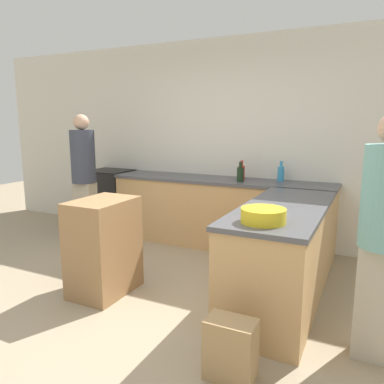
{
  "coord_description": "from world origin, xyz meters",
  "views": [
    {
      "loc": [
        1.78,
        -2.43,
        1.61
      ],
      "look_at": [
        0.19,
        0.81,
        0.94
      ],
      "focal_mm": 35.0,
      "sensor_mm": 36.0,
      "label": 1
    }
  ],
  "objects_px": {
    "mixing_bowl": "(263,215)",
    "paper_bag": "(231,349)",
    "island_table": "(104,247)",
    "hot_sauce_bottle": "(242,172)",
    "wine_bottle_dark": "(240,174)",
    "person_by_range": "(84,174)",
    "range_oven": "(110,200)",
    "dish_soap_bottle": "(281,173)"
  },
  "relations": [
    {
      "from": "mixing_bowl",
      "to": "paper_bag",
      "type": "height_order",
      "value": "mixing_bowl"
    },
    {
      "from": "island_table",
      "to": "hot_sauce_bottle",
      "type": "xyz_separation_m",
      "value": [
        0.73,
        1.83,
        0.54
      ]
    },
    {
      "from": "wine_bottle_dark",
      "to": "person_by_range",
      "type": "height_order",
      "value": "person_by_range"
    },
    {
      "from": "island_table",
      "to": "hot_sauce_bottle",
      "type": "distance_m",
      "value": 2.05
    },
    {
      "from": "mixing_bowl",
      "to": "wine_bottle_dark",
      "type": "bearing_deg",
      "value": 113.81
    },
    {
      "from": "paper_bag",
      "to": "range_oven",
      "type": "bearing_deg",
      "value": 139.6
    },
    {
      "from": "island_table",
      "to": "dish_soap_bottle",
      "type": "xyz_separation_m",
      "value": [
        1.21,
        1.92,
        0.54
      ]
    },
    {
      "from": "island_table",
      "to": "dish_soap_bottle",
      "type": "relative_size",
      "value": 3.62
    },
    {
      "from": "mixing_bowl",
      "to": "wine_bottle_dark",
      "type": "distance_m",
      "value": 1.91
    },
    {
      "from": "island_table",
      "to": "dish_soap_bottle",
      "type": "distance_m",
      "value": 2.34
    },
    {
      "from": "dish_soap_bottle",
      "to": "hot_sauce_bottle",
      "type": "distance_m",
      "value": 0.49
    },
    {
      "from": "wine_bottle_dark",
      "to": "hot_sauce_bottle",
      "type": "bearing_deg",
      "value": 103.71
    },
    {
      "from": "mixing_bowl",
      "to": "dish_soap_bottle",
      "type": "height_order",
      "value": "dish_soap_bottle"
    },
    {
      "from": "person_by_range",
      "to": "range_oven",
      "type": "bearing_deg",
      "value": 99.75
    },
    {
      "from": "hot_sauce_bottle",
      "to": "person_by_range",
      "type": "relative_size",
      "value": 0.14
    },
    {
      "from": "island_table",
      "to": "hot_sauce_bottle",
      "type": "bearing_deg",
      "value": 68.17
    },
    {
      "from": "island_table",
      "to": "wine_bottle_dark",
      "type": "distance_m",
      "value": 1.91
    },
    {
      "from": "range_oven",
      "to": "wine_bottle_dark",
      "type": "bearing_deg",
      "value": -2.88
    },
    {
      "from": "hot_sauce_bottle",
      "to": "person_by_range",
      "type": "bearing_deg",
      "value": -159.56
    },
    {
      "from": "island_table",
      "to": "mixing_bowl",
      "type": "xyz_separation_m",
      "value": [
        1.55,
        -0.08,
        0.49
      ]
    },
    {
      "from": "wine_bottle_dark",
      "to": "person_by_range",
      "type": "distance_m",
      "value": 2.06
    },
    {
      "from": "island_table",
      "to": "mixing_bowl",
      "type": "bearing_deg",
      "value": -2.96
    },
    {
      "from": "dish_soap_bottle",
      "to": "paper_bag",
      "type": "relative_size",
      "value": 0.63
    },
    {
      "from": "wine_bottle_dark",
      "to": "hot_sauce_bottle",
      "type": "height_order",
      "value": "wine_bottle_dark"
    },
    {
      "from": "island_table",
      "to": "wine_bottle_dark",
      "type": "height_order",
      "value": "wine_bottle_dark"
    },
    {
      "from": "island_table",
      "to": "person_by_range",
      "type": "xyz_separation_m",
      "value": [
        -1.21,
        1.11,
        0.48
      ]
    },
    {
      "from": "range_oven",
      "to": "paper_bag",
      "type": "relative_size",
      "value": 2.26
    },
    {
      "from": "dish_soap_bottle",
      "to": "wine_bottle_dark",
      "type": "relative_size",
      "value": 1.03
    },
    {
      "from": "wine_bottle_dark",
      "to": "paper_bag",
      "type": "distance_m",
      "value": 2.55
    },
    {
      "from": "dish_soap_bottle",
      "to": "paper_bag",
      "type": "height_order",
      "value": "dish_soap_bottle"
    },
    {
      "from": "mixing_bowl",
      "to": "hot_sauce_bottle",
      "type": "relative_size",
      "value": 1.35
    },
    {
      "from": "island_table",
      "to": "wine_bottle_dark",
      "type": "bearing_deg",
      "value": 65.06
    },
    {
      "from": "mixing_bowl",
      "to": "paper_bag",
      "type": "relative_size",
      "value": 0.82
    },
    {
      "from": "person_by_range",
      "to": "wine_bottle_dark",
      "type": "bearing_deg",
      "value": 15.7
    },
    {
      "from": "wine_bottle_dark",
      "to": "island_table",
      "type": "bearing_deg",
      "value": -114.94
    },
    {
      "from": "range_oven",
      "to": "dish_soap_bottle",
      "type": "height_order",
      "value": "dish_soap_bottle"
    },
    {
      "from": "island_table",
      "to": "person_by_range",
      "type": "height_order",
      "value": "person_by_range"
    },
    {
      "from": "range_oven",
      "to": "dish_soap_bottle",
      "type": "xyz_separation_m",
      "value": [
        2.53,
        0.15,
        0.54
      ]
    },
    {
      "from": "range_oven",
      "to": "hot_sauce_bottle",
      "type": "relative_size",
      "value": 3.73
    },
    {
      "from": "range_oven",
      "to": "paper_bag",
      "type": "distance_m",
      "value": 3.74
    },
    {
      "from": "mixing_bowl",
      "to": "wine_bottle_dark",
      "type": "height_order",
      "value": "wine_bottle_dark"
    },
    {
      "from": "wine_bottle_dark",
      "to": "hot_sauce_bottle",
      "type": "relative_size",
      "value": 1.01
    }
  ]
}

